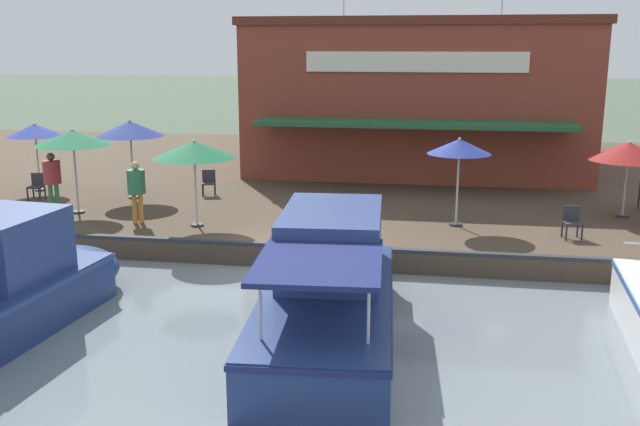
# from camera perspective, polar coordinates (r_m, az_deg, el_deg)

# --- Properties ---
(ground_plane) EXTENTS (220.00, 220.00, 0.00)m
(ground_plane) POSITION_cam_1_polar(r_m,az_deg,el_deg) (17.95, -2.66, -4.69)
(ground_plane) COLOR #4C5B47
(quay_deck) EXTENTS (22.00, 56.00, 0.60)m
(quay_deck) POSITION_cam_1_polar(r_m,az_deg,el_deg) (28.40, 2.02, 2.68)
(quay_deck) COLOR #4C3D2D
(quay_deck) RESTS_ON ground
(quay_edge_fender) EXTENTS (0.20, 50.40, 0.10)m
(quay_edge_fender) POSITION_cam_1_polar(r_m,az_deg,el_deg) (17.85, -2.62, -2.61)
(quay_edge_fender) COLOR #2D2D33
(quay_edge_fender) RESTS_ON quay_deck
(waterfront_restaurant) EXTENTS (11.89, 13.07, 7.80)m
(waterfront_restaurant) POSITION_cam_1_polar(r_m,az_deg,el_deg) (30.55, 7.90, 9.49)
(waterfront_restaurant) COLOR brown
(waterfront_restaurant) RESTS_ON quay_deck
(patio_umbrella_far_corner) EXTENTS (2.26, 2.26, 2.43)m
(patio_umbrella_far_corner) POSITION_cam_1_polar(r_m,az_deg,el_deg) (19.81, -10.03, 5.02)
(patio_umbrella_far_corner) COLOR #B7B7B7
(patio_umbrella_far_corner) RESTS_ON quay_deck
(patio_umbrella_back_row) EXTENTS (2.17, 2.17, 2.59)m
(patio_umbrella_back_row) POSITION_cam_1_polar(r_m,az_deg,el_deg) (23.96, -14.96, 6.53)
(patio_umbrella_back_row) COLOR #B7B7B7
(patio_umbrella_back_row) RESTS_ON quay_deck
(patio_umbrella_mid_patio_left) EXTENTS (1.75, 1.75, 2.48)m
(patio_umbrella_mid_patio_left) POSITION_cam_1_polar(r_m,az_deg,el_deg) (19.91, 11.08, 5.22)
(patio_umbrella_mid_patio_left) COLOR #B7B7B7
(patio_umbrella_mid_patio_left) RESTS_ON quay_deck
(patio_umbrella_by_entrance) EXTENTS (2.26, 2.26, 2.25)m
(patio_umbrella_by_entrance) POSITION_cam_1_polar(r_m,az_deg,el_deg) (22.45, 23.48, 4.55)
(patio_umbrella_by_entrance) COLOR #B7B7B7
(patio_umbrella_by_entrance) RESTS_ON quay_deck
(patio_umbrella_near_quay_edge) EXTENTS (2.21, 2.21, 2.55)m
(patio_umbrella_near_quay_edge) POSITION_cam_1_polar(r_m,az_deg,el_deg) (22.29, -19.17, 5.71)
(patio_umbrella_near_quay_edge) COLOR #B7B7B7
(patio_umbrella_near_quay_edge) RESTS_ON quay_deck
(patio_umbrella_mid_patio_right) EXTENTS (1.85, 1.85, 2.35)m
(patio_umbrella_mid_patio_right) POSITION_cam_1_polar(r_m,az_deg,el_deg) (26.30, -21.85, 6.16)
(patio_umbrella_mid_patio_right) COLOR #B7B7B7
(patio_umbrella_mid_patio_right) RESTS_ON quay_deck
(cafe_chair_mid_patio) EXTENTS (0.54, 0.54, 0.85)m
(cafe_chair_mid_patio) POSITION_cam_1_polar(r_m,az_deg,el_deg) (24.18, -8.89, 2.52)
(cafe_chair_mid_patio) COLOR #2D2D33
(cafe_chair_mid_patio) RESTS_ON quay_deck
(cafe_chair_back_row_seat) EXTENTS (0.48, 0.48, 0.85)m
(cafe_chair_back_row_seat) POSITION_cam_1_polar(r_m,az_deg,el_deg) (25.04, -21.72, 2.10)
(cafe_chair_back_row_seat) COLOR #2D2D33
(cafe_chair_back_row_seat) RESTS_ON quay_deck
(cafe_chair_far_corner_seat) EXTENTS (0.49, 0.49, 0.85)m
(cafe_chair_far_corner_seat) POSITION_cam_1_polar(r_m,az_deg,el_deg) (19.70, 19.51, -0.56)
(cafe_chair_far_corner_seat) COLOR #2D2D33
(cafe_chair_far_corner_seat) RESTS_ON quay_deck
(person_near_entrance) EXTENTS (0.51, 0.51, 1.81)m
(person_near_entrance) POSITION_cam_1_polar(r_m,az_deg,el_deg) (22.82, -20.64, 2.89)
(person_near_entrance) COLOR #337547
(person_near_entrance) RESTS_ON quay_deck
(person_at_quay_edge) EXTENTS (0.50, 0.50, 1.76)m
(person_at_quay_edge) POSITION_cam_1_polar(r_m,az_deg,el_deg) (20.69, -14.48, 2.23)
(person_at_quay_edge) COLOR orange
(person_at_quay_edge) RESTS_ON quay_deck
(motorboat_fourth_along) EXTENTS (7.61, 2.86, 2.32)m
(motorboat_fourth_along) POSITION_cam_1_polar(r_m,az_deg,el_deg) (14.06, 0.85, -5.85)
(motorboat_fourth_along) COLOR navy
(motorboat_fourth_along) RESTS_ON river_water
(tree_upstream_bank) EXTENTS (3.37, 3.21, 6.11)m
(tree_upstream_bank) POSITION_cam_1_polar(r_m,az_deg,el_deg) (34.87, 17.00, 11.87)
(tree_upstream_bank) COLOR brown
(tree_upstream_bank) RESTS_ON quay_deck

